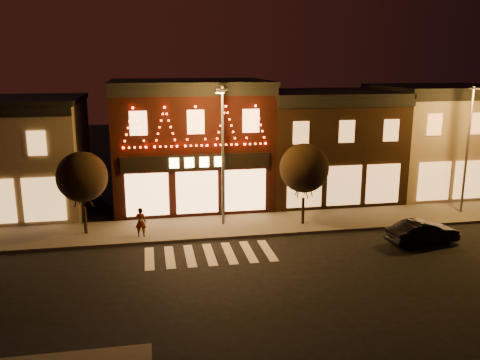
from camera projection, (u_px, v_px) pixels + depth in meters
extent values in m
plane|color=black|center=(221.00, 289.00, 21.40)|extent=(120.00, 120.00, 0.00)
cube|color=#47423D|center=(235.00, 226.00, 29.39)|extent=(44.00, 4.00, 0.15)
cube|color=black|center=(190.00, 145.00, 33.87)|extent=(10.00, 8.00, 8.00)
cube|color=black|center=(189.00, 82.00, 32.91)|extent=(10.20, 8.20, 0.30)
cube|color=black|center=(195.00, 92.00, 29.13)|extent=(10.00, 0.25, 0.50)
cube|color=black|center=(197.00, 162.00, 30.04)|extent=(9.00, 0.15, 0.90)
cube|color=#FFD87F|center=(197.00, 162.00, 29.94)|extent=(3.40, 0.08, 0.60)
cube|color=black|center=(324.00, 146.00, 35.65)|extent=(9.00, 8.00, 7.20)
cube|color=black|center=(326.00, 93.00, 34.79)|extent=(9.20, 8.20, 0.30)
cube|color=black|center=(348.00, 103.00, 31.01)|extent=(9.00, 0.25, 0.50)
cube|color=#746352|center=(439.00, 141.00, 37.22)|extent=(9.00, 8.00, 7.50)
cube|color=black|center=(444.00, 87.00, 36.32)|extent=(9.20, 8.20, 0.30)
cube|color=black|center=(479.00, 97.00, 32.54)|extent=(9.00, 0.25, 0.50)
cylinder|color=#59595E|center=(223.00, 157.00, 28.58)|extent=(0.16, 0.16, 8.00)
cylinder|color=#59595E|center=(221.00, 89.00, 26.90)|extent=(0.47, 1.58, 0.10)
cube|color=#59595E|center=(220.00, 91.00, 26.14)|extent=(0.55, 0.39, 0.18)
cube|color=orange|center=(220.00, 93.00, 26.16)|extent=(0.42, 0.28, 0.05)
cylinder|color=#59595E|center=(467.00, 151.00, 30.98)|extent=(0.16, 0.16, 7.87)
cylinder|color=#59595E|center=(480.00, 89.00, 29.33)|extent=(0.35, 1.57, 0.10)
cylinder|color=black|center=(85.00, 220.00, 27.70)|extent=(0.17, 0.17, 1.51)
sphere|color=black|center=(82.00, 177.00, 27.13)|extent=(2.76, 2.76, 2.76)
cylinder|color=black|center=(303.00, 211.00, 29.41)|extent=(0.17, 0.17, 1.56)
sphere|color=black|center=(304.00, 168.00, 28.82)|extent=(2.86, 2.86, 2.86)
imported|color=black|center=(422.00, 232.00, 26.57)|extent=(4.01, 1.85, 1.27)
imported|color=gray|center=(141.00, 222.00, 27.20)|extent=(0.64, 0.47, 1.63)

